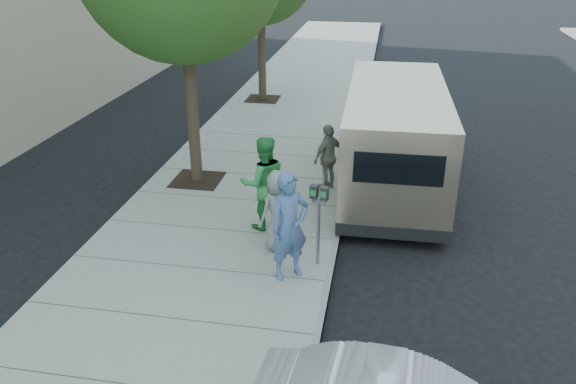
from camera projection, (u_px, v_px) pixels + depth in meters
The scene contains 9 objects.
ground at pixel (267, 240), 11.66m from camera, with size 120.00×120.00×0.00m, color black.
sidewalk at pixel (220, 233), 11.79m from camera, with size 5.00×60.00×0.15m, color gray.
curb_face at pixel (336, 243), 11.40m from camera, with size 0.12×60.00×0.16m, color gray.
parking_meter at pixel (319, 209), 10.07m from camera, with size 0.35×0.18×1.60m.
van at pixel (394, 136), 13.61m from camera, with size 2.39×6.78×2.49m.
person_officer at pixel (289, 226), 9.78m from camera, with size 0.73×0.48×2.01m, color #49699D.
person_green_shirt at pixel (264, 183), 11.47m from camera, with size 0.97×0.76×2.00m, color green.
person_gray_shirt at pixel (279, 210), 10.77m from camera, with size 0.79×0.52×1.62m, color gray.
person_striped_polo at pixel (328, 157), 13.34m from camera, with size 0.94×0.39×1.61m, color gray.
Camera 1 is at (2.22, -9.91, 5.83)m, focal length 35.00 mm.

